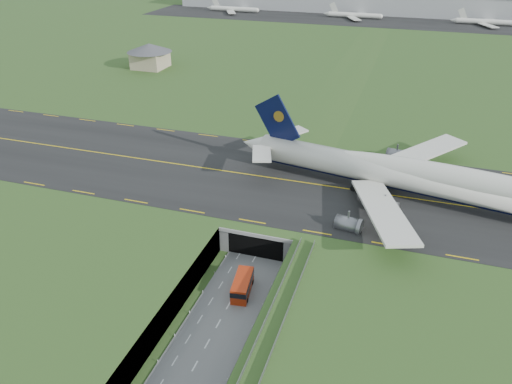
% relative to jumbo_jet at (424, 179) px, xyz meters
% --- Properties ---
extents(ground, '(900.00, 900.00, 0.00)m').
position_rel_jumbo_jet_xyz_m(ground, '(-31.60, -33.24, -11.40)').
color(ground, '#2C4F1F').
rests_on(ground, ground).
extents(airfield_deck, '(800.00, 800.00, 6.00)m').
position_rel_jumbo_jet_xyz_m(airfield_deck, '(-31.60, -33.24, -8.40)').
color(airfield_deck, gray).
rests_on(airfield_deck, ground).
extents(trench_road, '(12.00, 75.00, 0.20)m').
position_rel_jumbo_jet_xyz_m(trench_road, '(-31.60, -40.74, -11.30)').
color(trench_road, slate).
rests_on(trench_road, ground).
extents(taxiway, '(800.00, 44.00, 0.18)m').
position_rel_jumbo_jet_xyz_m(taxiway, '(-31.60, -0.24, -5.31)').
color(taxiway, black).
rests_on(taxiway, airfield_deck).
extents(tunnel_portal, '(17.00, 22.30, 6.00)m').
position_rel_jumbo_jet_xyz_m(tunnel_portal, '(-31.60, -16.53, -8.07)').
color(tunnel_portal, gray).
rests_on(tunnel_portal, ground).
extents(guideway, '(3.00, 53.00, 7.05)m').
position_rel_jumbo_jet_xyz_m(guideway, '(-20.60, -52.36, -6.08)').
color(guideway, '#A8A8A3').
rests_on(guideway, ground).
extents(jumbo_jet, '(93.66, 59.77, 20.08)m').
position_rel_jumbo_jet_xyz_m(jumbo_jet, '(0.00, 0.00, 0.00)').
color(jumbo_jet, silver).
rests_on(jumbo_jet, ground).
extents(shuttle_tram, '(4.13, 8.45, 3.30)m').
position_rel_jumbo_jet_xyz_m(shuttle_tram, '(-30.40, -36.87, -9.60)').
color(shuttle_tram, '#AA280B').
rests_on(shuttle_tram, ground).
extents(service_building, '(19.36, 19.36, 10.50)m').
position_rel_jumbo_jet_xyz_m(service_building, '(-116.13, 86.09, 0.82)').
color(service_building, tan).
rests_on(service_building, ground).
extents(cargo_terminal, '(320.00, 67.00, 15.60)m').
position_rel_jumbo_jet_xyz_m(cargo_terminal, '(-31.79, 266.17, 2.55)').
color(cargo_terminal, '#B2B2B2').
rests_on(cargo_terminal, ground).
extents(distant_hills, '(700.00, 91.00, 60.00)m').
position_rel_jumbo_jet_xyz_m(distant_hills, '(32.78, 396.76, -15.40)').
color(distant_hills, slate).
rests_on(distant_hills, ground).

